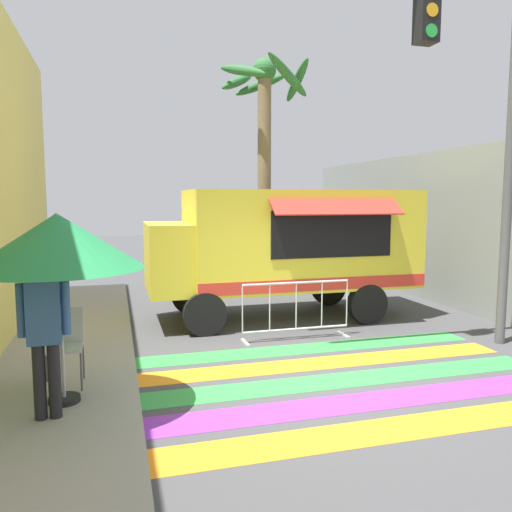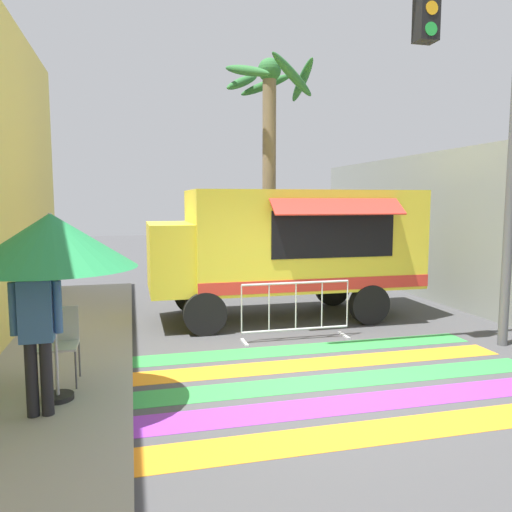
# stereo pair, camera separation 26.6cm
# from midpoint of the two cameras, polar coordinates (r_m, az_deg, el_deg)

# --- Properties ---
(ground_plane) EXTENTS (60.00, 60.00, 0.00)m
(ground_plane) POSITION_cam_midpoint_polar(r_m,az_deg,el_deg) (7.27, 6.94, -13.65)
(ground_plane) COLOR #424244
(concrete_wall_right) EXTENTS (0.20, 16.00, 3.66)m
(concrete_wall_right) POSITION_cam_midpoint_polar(r_m,az_deg,el_deg) (11.91, 22.83, 2.74)
(concrete_wall_right) COLOR gray
(concrete_wall_right) RESTS_ON ground_plane
(crosswalk_painted) EXTENTS (6.40, 3.60, 0.01)m
(crosswalk_painted) POSITION_cam_midpoint_polar(r_m,az_deg,el_deg) (7.14, 7.43, -14.01)
(crosswalk_painted) COLOR orange
(crosswalk_painted) RESTS_ON ground_plane
(food_truck) EXTENTS (5.54, 2.54, 2.69)m
(food_truck) POSITION_cam_midpoint_polar(r_m,az_deg,el_deg) (10.45, 2.10, 1.53)
(food_truck) COLOR yellow
(food_truck) RESTS_ON ground_plane
(traffic_signal_pole) EXTENTS (5.10, 0.29, 6.21)m
(traffic_signal_pole) POSITION_cam_midpoint_polar(r_m,az_deg,el_deg) (8.98, 21.57, 17.59)
(traffic_signal_pole) COLOR #515456
(traffic_signal_pole) RESTS_ON ground_plane
(patio_umbrella) EXTENTS (1.92, 1.92, 2.19)m
(patio_umbrella) POSITION_cam_midpoint_polar(r_m,az_deg,el_deg) (6.06, -22.92, 1.50)
(patio_umbrella) COLOR black
(patio_umbrella) RESTS_ON sidewalk_left
(folding_chair) EXTENTS (0.48, 0.48, 0.96)m
(folding_chair) POSITION_cam_midpoint_polar(r_m,az_deg,el_deg) (6.90, -22.24, -8.77)
(folding_chair) COLOR #4C4C51
(folding_chair) RESTS_ON sidewalk_left
(vendor_person) EXTENTS (0.53, 0.23, 1.75)m
(vendor_person) POSITION_cam_midpoint_polar(r_m,az_deg,el_deg) (5.81, -24.24, -7.38)
(vendor_person) COLOR black
(vendor_person) RESTS_ON sidewalk_left
(barricade_front) EXTENTS (2.00, 0.44, 1.05)m
(barricade_front) POSITION_cam_midpoint_polar(r_m,az_deg,el_deg) (8.97, 3.76, -6.30)
(barricade_front) COLOR #B7BABF
(barricade_front) RESTS_ON ground_plane
(palm_tree) EXTENTS (2.34, 2.41, 6.12)m
(palm_tree) POSITION_cam_midpoint_polar(r_m,az_deg,el_deg) (13.42, 0.42, 13.85)
(palm_tree) COLOR #7A664C
(palm_tree) RESTS_ON ground_plane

